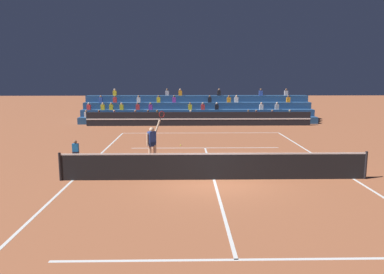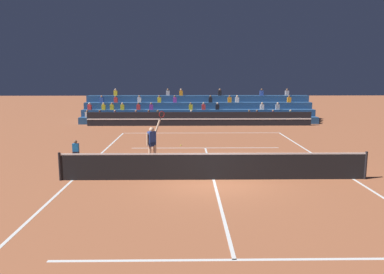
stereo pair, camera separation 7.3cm
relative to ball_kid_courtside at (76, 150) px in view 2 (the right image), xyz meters
The scene contains 8 objects.
ground_plane 7.85m from the ball_kid_courtside, 32.92° to the right, with size 120.00×120.00×0.00m, color #AD603D.
court_lines 7.85m from the ball_kid_courtside, 32.92° to the right, with size 11.10×23.90×0.01m.
tennis_net 7.85m from the ball_kid_courtside, 32.92° to the right, with size 12.00×0.10×1.10m.
sponsor_banner_wall 13.26m from the ball_kid_courtside, 60.22° to the left, with size 18.00×0.26×1.10m.
bleacher_stand 16.09m from the ball_kid_courtside, 65.88° to the left, with size 19.97×3.80×2.83m.
ball_kid_courtside is the anchor object (origin of this frame).
tennis_player 4.35m from the ball_kid_courtside, 22.44° to the right, with size 0.85×0.75×2.46m.
tennis_ball 5.94m from the ball_kid_courtside, 28.53° to the left, with size 0.07×0.07×0.07m, color #C6DB33.
Camera 2 is at (-1.06, -14.12, 4.04)m, focal length 35.00 mm.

